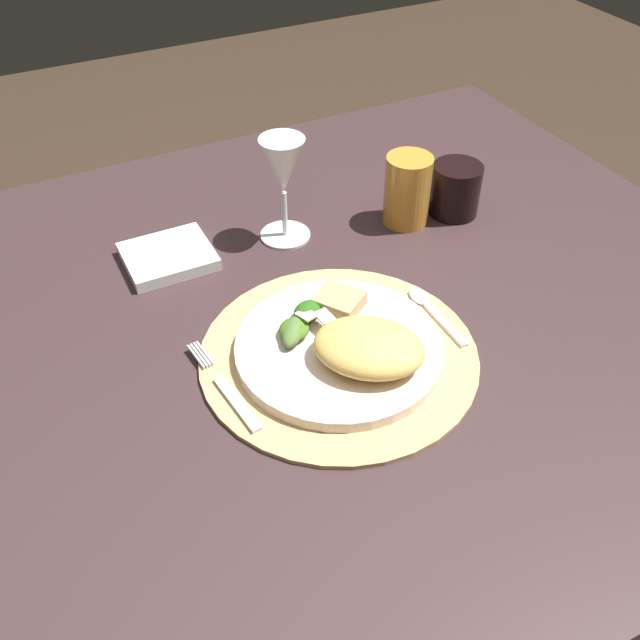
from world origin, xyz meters
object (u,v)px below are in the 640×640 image
Objects in this scene: napkin at (168,256)px; wine_glass at (283,171)px; dinner_plate at (339,349)px; dark_tumbler at (455,190)px; amber_tumbler at (407,190)px; fork at (226,389)px; spoon at (429,307)px; dining_table at (342,395)px.

napkin is 0.77× the size of wine_glass.
dark_tumbler reaches higher than dinner_plate.
wine_glass reaches higher than dinner_plate.
wine_glass is at bearing 166.18° from amber_tumbler.
napkin is at bearing 174.53° from wine_glass.
fork is 0.29m from spoon.
wine_glass is 0.27m from dark_tumbler.
wine_glass reaches higher than fork.
fork is 1.30× the size of spoon.
fork is at bearing -155.84° from dark_tumbler.
spoon reaches higher than dining_table.
spoon is 0.37m from napkin.
wine_glass is (0.05, 0.26, 0.09)m from dinner_plate.
dining_table is 0.22m from spoon.
dinner_plate is 2.07× the size of napkin.
dinner_plate is 1.54× the size of fork.
wine_glass reaches higher than amber_tumbler.
dinner_plate is 2.34× the size of amber_tumbler.
dinner_plate is 0.32m from amber_tumbler.
napkin is 0.44m from dark_tumbler.
fork is 0.50m from dark_tumbler.
dining_table is at bearing -154.92° from dark_tumbler.
fork is (-0.14, 0.00, -0.01)m from dinner_plate.
fork is 1.03× the size of wine_glass.
wine_glass reaches higher than spoon.
fork is (-0.20, -0.08, 0.19)m from dining_table.
wine_glass is at bearing 53.38° from fork.
napkin reaches higher than fork.
dining_table is 0.32m from napkin.
dinner_plate is at bearing -66.08° from napkin.
fork is 0.43m from amber_tumbler.
amber_tumbler is at bearing -13.82° from wine_glass.
napkin is at bearing 132.99° from dining_table.
dinner_plate is 0.28m from wine_glass.
napkin is at bearing 113.92° from dinner_plate.
dining_table is at bearing 143.55° from spoon.
wine_glass is at bearing 91.85° from dining_table.
amber_tumbler reaches higher than spoon.
spoon is 1.03× the size of napkin.
dining_table is 10.65× the size of amber_tumbler.
spoon is 1.17× the size of amber_tumbler.
napkin is at bearing 170.22° from amber_tumbler.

